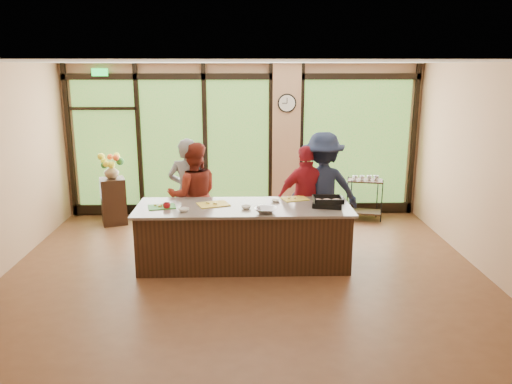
{
  "coord_description": "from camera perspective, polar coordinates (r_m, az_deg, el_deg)",
  "views": [
    {
      "loc": [
        -0.01,
        -6.85,
        2.95
      ],
      "look_at": [
        0.19,
        0.4,
        1.11
      ],
      "focal_mm": 35.0,
      "sensor_mm": 36.0,
      "label": 1
    }
  ],
  "objects": [
    {
      "name": "floor",
      "position": [
        7.46,
        -1.36,
        -9.07
      ],
      "size": [
        7.0,
        7.0,
        0.0
      ],
      "primitive_type": "plane",
      "color": "brown",
      "rests_on": "ground"
    },
    {
      "name": "ceiling",
      "position": [
        6.85,
        -1.52,
        14.64
      ],
      "size": [
        7.0,
        7.0,
        0.0
      ],
      "primitive_type": "plane",
      "rotation": [
        3.14,
        0.0,
        0.0
      ],
      "color": "white",
      "rests_on": "back_wall"
    },
    {
      "name": "back_wall",
      "position": [
        9.96,
        -1.48,
        5.85
      ],
      "size": [
        7.0,
        0.0,
        7.0
      ],
      "primitive_type": "plane",
      "rotation": [
        1.57,
        0.0,
        0.0
      ],
      "color": "tan",
      "rests_on": "floor"
    },
    {
      "name": "right_wall",
      "position": [
        7.83,
        25.13,
        2.2
      ],
      "size": [
        0.0,
        6.0,
        6.0
      ],
      "primitive_type": "plane",
      "rotation": [
        1.57,
        0.0,
        -1.57
      ],
      "color": "tan",
      "rests_on": "floor"
    },
    {
      "name": "window_wall",
      "position": [
        9.93,
        -0.53,
        5.22
      ],
      "size": [
        6.9,
        0.12,
        3.0
      ],
      "color": "tan",
      "rests_on": "floor"
    },
    {
      "name": "island_base",
      "position": [
        7.58,
        -1.39,
        -5.12
      ],
      "size": [
        3.1,
        1.0,
        0.88
      ],
      "primitive_type": "cube",
      "color": "black",
      "rests_on": "floor"
    },
    {
      "name": "countertop",
      "position": [
        7.44,
        -1.41,
        -1.77
      ],
      "size": [
        3.2,
        1.1,
        0.04
      ],
      "primitive_type": "cube",
      "color": "gray",
      "rests_on": "island_base"
    },
    {
      "name": "wall_clock",
      "position": [
        9.78,
        3.56,
        10.1
      ],
      "size": [
        0.36,
        0.04,
        0.36
      ],
      "color": "black",
      "rests_on": "window_wall"
    },
    {
      "name": "cook_left",
      "position": [
        8.32,
        -7.74,
        -0.09
      ],
      "size": [
        0.72,
        0.52,
        1.82
      ],
      "primitive_type": "imported",
      "rotation": [
        0.0,
        0.0,
        3.01
      ],
      "color": "slate",
      "rests_on": "floor"
    },
    {
      "name": "cook_midleft",
      "position": [
        8.25,
        -7.15,
        -0.39
      ],
      "size": [
        0.97,
        0.82,
        1.77
      ],
      "primitive_type": "imported",
      "rotation": [
        0.0,
        0.0,
        3.33
      ],
      "color": "maroon",
      "rests_on": "floor"
    },
    {
      "name": "cook_midright",
      "position": [
        8.17,
        5.74,
        -0.68
      ],
      "size": [
        1.07,
        0.64,
        1.71
      ],
      "primitive_type": "imported",
      "rotation": [
        0.0,
        0.0,
        3.37
      ],
      "color": "maroon",
      "rests_on": "floor"
    },
    {
      "name": "cook_right",
      "position": [
        8.33,
        7.58,
        0.26
      ],
      "size": [
        1.29,
        0.81,
        1.91
      ],
      "primitive_type": "imported",
      "rotation": [
        0.0,
        0.0,
        3.22
      ],
      "color": "#192037",
      "rests_on": "floor"
    },
    {
      "name": "roasting_pan",
      "position": [
        7.48,
        8.18,
        -1.36
      ],
      "size": [
        0.49,
        0.42,
        0.08
      ],
      "primitive_type": "cube",
      "rotation": [
        0.0,
        0.0,
        -0.23
      ],
      "color": "black",
      "rests_on": "countertop"
    },
    {
      "name": "mixing_bowl",
      "position": [
        7.09,
        1.09,
        -2.09
      ],
      "size": [
        0.38,
        0.38,
        0.07
      ],
      "primitive_type": "imported",
      "rotation": [
        0.0,
        0.0,
        -0.32
      ],
      "color": "silver",
      "rests_on": "countertop"
    },
    {
      "name": "cutting_board_left",
      "position": [
        7.51,
        -10.72,
        -1.67
      ],
      "size": [
        0.46,
        0.38,
        0.01
      ],
      "primitive_type": "cube",
      "rotation": [
        0.0,
        0.0,
        0.25
      ],
      "color": "#338731",
      "rests_on": "countertop"
    },
    {
      "name": "cutting_board_center",
      "position": [
        7.53,
        -4.91,
        -1.41
      ],
      "size": [
        0.53,
        0.47,
        0.01
      ],
      "primitive_type": "cube",
      "rotation": [
        0.0,
        0.0,
        0.35
      ],
      "color": "gold",
      "rests_on": "countertop"
    },
    {
      "name": "cutting_board_right",
      "position": [
        7.84,
        4.46,
        -0.77
      ],
      "size": [
        0.46,
        0.4,
        0.01
      ],
      "primitive_type": "cube",
      "rotation": [
        0.0,
        0.0,
        0.3
      ],
      "color": "gold",
      "rests_on": "countertop"
    },
    {
      "name": "prep_bowl_near",
      "position": [
        7.22,
        -8.26,
        -2.04
      ],
      "size": [
        0.2,
        0.2,
        0.05
      ],
      "primitive_type": "imported",
      "rotation": [
        0.0,
        0.0,
        0.32
      ],
      "color": "white",
      "rests_on": "countertop"
    },
    {
      "name": "prep_bowl_mid",
      "position": [
        7.29,
        -1.14,
        -1.75
      ],
      "size": [
        0.17,
        0.17,
        0.04
      ],
      "primitive_type": "imported",
      "rotation": [
        0.0,
        0.0,
        -0.17
      ],
      "color": "white",
      "rests_on": "countertop"
    },
    {
      "name": "prep_bowl_far",
      "position": [
        7.67,
        2.26,
        -1.0
      ],
      "size": [
        0.17,
        0.17,
        0.03
      ],
      "primitive_type": "imported",
      "rotation": [
        0.0,
        0.0,
        -0.33
      ],
      "color": "white",
      "rests_on": "countertop"
    },
    {
      "name": "red_ramekin",
      "position": [
        7.41,
        -10.17,
        -1.55
      ],
      "size": [
        0.13,
        0.13,
        0.09
      ],
      "primitive_type": "imported",
      "rotation": [
        0.0,
        0.0,
        -0.23
      ],
      "color": "#A81018",
      "rests_on": "countertop"
    },
    {
      "name": "flower_stand",
      "position": [
        9.89,
        -15.97,
        -1.01
      ],
      "size": [
        0.57,
        0.57,
        0.89
      ],
      "primitive_type": "cube",
      "rotation": [
        0.0,
        0.0,
        0.33
      ],
      "color": "black",
      "rests_on": "floor"
    },
    {
      "name": "flower_vase",
      "position": [
        9.76,
        -16.2,
        2.31
      ],
      "size": [
        0.28,
        0.28,
        0.28
      ],
      "primitive_type": "imported",
      "rotation": [
        0.0,
        0.0,
        0.04
      ],
      "color": "#806446",
      "rests_on": "flower_stand"
    },
    {
      "name": "bar_cart",
      "position": [
        9.94,
        12.31,
        -0.16
      ],
      "size": [
        0.72,
        0.52,
        0.89
      ],
      "rotation": [
        0.0,
        0.0,
        -0.24
      ],
      "color": "black",
      "rests_on": "floor"
    }
  ]
}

